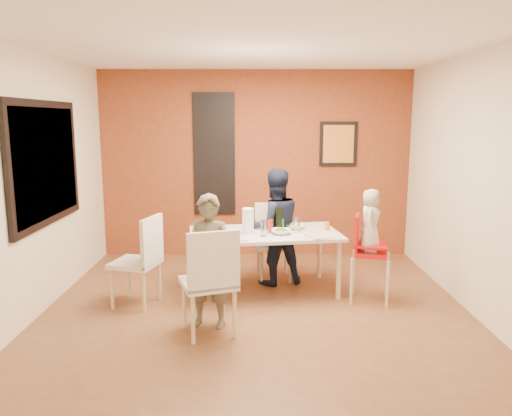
{
  "coord_description": "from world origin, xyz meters",
  "views": [
    {
      "loc": [
        -0.02,
        -5.05,
        2.01
      ],
      "look_at": [
        0.0,
        0.3,
        1.05
      ],
      "focal_mm": 35.0,
      "sensor_mm": 36.0,
      "label": 1
    }
  ],
  "objects_px": {
    "child_far": "(275,227)",
    "toddler": "(370,220)",
    "dining_table": "(264,237)",
    "wine_bottle": "(279,219)",
    "paper_towel_roll": "(248,221)",
    "chair_far": "(273,237)",
    "high_chair": "(367,250)",
    "child_near": "(209,261)",
    "chair_left": "(142,256)",
    "chair_near": "(211,277)"
  },
  "relations": [
    {
      "from": "dining_table",
      "to": "toddler",
      "type": "bearing_deg",
      "value": -15.88
    },
    {
      "from": "dining_table",
      "to": "toddler",
      "type": "xyz_separation_m",
      "value": [
        1.15,
        -0.33,
        0.27
      ]
    },
    {
      "from": "high_chair",
      "to": "wine_bottle",
      "type": "height_order",
      "value": "wine_bottle"
    },
    {
      "from": "chair_far",
      "to": "child_near",
      "type": "relative_size",
      "value": 0.73
    },
    {
      "from": "high_chair",
      "to": "paper_towel_roll",
      "type": "xyz_separation_m",
      "value": [
        -1.32,
        0.22,
        0.28
      ]
    },
    {
      "from": "dining_table",
      "to": "child_far",
      "type": "relative_size",
      "value": 1.29
    },
    {
      "from": "chair_far",
      "to": "child_far",
      "type": "relative_size",
      "value": 0.67
    },
    {
      "from": "child_far",
      "to": "wine_bottle",
      "type": "distance_m",
      "value": 0.27
    },
    {
      "from": "chair_far",
      "to": "toddler",
      "type": "xyz_separation_m",
      "value": [
        1.03,
        -0.85,
        0.39
      ]
    },
    {
      "from": "chair_left",
      "to": "dining_table",
      "type": "bearing_deg",
      "value": 123.97
    },
    {
      "from": "wine_bottle",
      "to": "paper_towel_roll",
      "type": "relative_size",
      "value": 0.95
    },
    {
      "from": "dining_table",
      "to": "wine_bottle",
      "type": "relative_size",
      "value": 6.47
    },
    {
      "from": "child_near",
      "to": "toddler",
      "type": "bearing_deg",
      "value": 35.07
    },
    {
      "from": "toddler",
      "to": "dining_table",
      "type": "bearing_deg",
      "value": 92.0
    },
    {
      "from": "chair_near",
      "to": "high_chair",
      "type": "distance_m",
      "value": 1.9
    },
    {
      "from": "chair_near",
      "to": "child_far",
      "type": "xyz_separation_m",
      "value": [
        0.65,
        1.54,
        0.13
      ]
    },
    {
      "from": "toddler",
      "to": "paper_towel_roll",
      "type": "relative_size",
      "value": 2.31
    },
    {
      "from": "chair_left",
      "to": "wine_bottle",
      "type": "xyz_separation_m",
      "value": [
        1.49,
        0.51,
        0.3
      ]
    },
    {
      "from": "child_far",
      "to": "toddler",
      "type": "xyz_separation_m",
      "value": [
        1.02,
        -0.61,
        0.21
      ]
    },
    {
      "from": "chair_near",
      "to": "chair_far",
      "type": "relative_size",
      "value": 1.09
    },
    {
      "from": "high_chair",
      "to": "paper_towel_roll",
      "type": "distance_m",
      "value": 1.36
    },
    {
      "from": "child_near",
      "to": "wine_bottle",
      "type": "distance_m",
      "value": 1.3
    },
    {
      "from": "wine_bottle",
      "to": "paper_towel_roll",
      "type": "distance_m",
      "value": 0.39
    },
    {
      "from": "chair_near",
      "to": "high_chair",
      "type": "height_order",
      "value": "chair_near"
    },
    {
      "from": "high_chair",
      "to": "child_far",
      "type": "bearing_deg",
      "value": 73.57
    },
    {
      "from": "wine_bottle",
      "to": "child_far",
      "type": "bearing_deg",
      "value": 99.49
    },
    {
      "from": "toddler",
      "to": "wine_bottle",
      "type": "relative_size",
      "value": 2.43
    },
    {
      "from": "paper_towel_roll",
      "to": "chair_left",
      "type": "bearing_deg",
      "value": -162.57
    },
    {
      "from": "chair_near",
      "to": "high_chair",
      "type": "bearing_deg",
      "value": -169.78
    },
    {
      "from": "child_near",
      "to": "paper_towel_roll",
      "type": "distance_m",
      "value": 1.0
    },
    {
      "from": "high_chair",
      "to": "dining_table",
      "type": "bearing_deg",
      "value": 88.75
    },
    {
      "from": "chair_far",
      "to": "high_chair",
      "type": "bearing_deg",
      "value": -46.1
    },
    {
      "from": "wine_bottle",
      "to": "child_near",
      "type": "bearing_deg",
      "value": -124.23
    },
    {
      "from": "chair_far",
      "to": "high_chair",
      "type": "xyz_separation_m",
      "value": [
        1.0,
        -0.84,
        0.05
      ]
    },
    {
      "from": "toddler",
      "to": "chair_far",
      "type": "bearing_deg",
      "value": 68.3
    },
    {
      "from": "chair_far",
      "to": "child_far",
      "type": "xyz_separation_m",
      "value": [
        0.01,
        -0.24,
        0.18
      ]
    },
    {
      "from": "chair_far",
      "to": "child_far",
      "type": "distance_m",
      "value": 0.3
    },
    {
      "from": "chair_near",
      "to": "chair_left",
      "type": "distance_m",
      "value": 1.13
    },
    {
      "from": "dining_table",
      "to": "chair_near",
      "type": "distance_m",
      "value": 1.36
    },
    {
      "from": "chair_near",
      "to": "wine_bottle",
      "type": "relative_size",
      "value": 3.65
    },
    {
      "from": "dining_table",
      "to": "toddler",
      "type": "height_order",
      "value": "toddler"
    },
    {
      "from": "high_chair",
      "to": "toddler",
      "type": "xyz_separation_m",
      "value": [
        0.02,
        -0.01,
        0.33
      ]
    },
    {
      "from": "wine_bottle",
      "to": "paper_towel_roll",
      "type": "xyz_separation_m",
      "value": [
        -0.36,
        -0.15,
        0.01
      ]
    },
    {
      "from": "chair_near",
      "to": "child_near",
      "type": "bearing_deg",
      "value": -102.4
    },
    {
      "from": "chair_far",
      "to": "wine_bottle",
      "type": "height_order",
      "value": "wine_bottle"
    },
    {
      "from": "chair_near",
      "to": "toddler",
      "type": "height_order",
      "value": "toddler"
    },
    {
      "from": "child_near",
      "to": "child_far",
      "type": "xyz_separation_m",
      "value": [
        0.68,
        1.29,
        0.06
      ]
    },
    {
      "from": "chair_near",
      "to": "chair_left",
      "type": "xyz_separation_m",
      "value": [
        -0.8,
        0.8,
        -0.02
      ]
    },
    {
      "from": "wine_bottle",
      "to": "paper_towel_roll",
      "type": "bearing_deg",
      "value": -157.33
    },
    {
      "from": "toddler",
      "to": "wine_bottle",
      "type": "height_order",
      "value": "toddler"
    }
  ]
}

